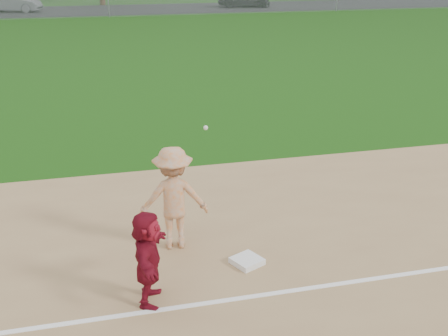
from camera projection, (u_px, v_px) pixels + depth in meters
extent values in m
plane|color=#18470D|center=(245.00, 270.00, 9.51)|extent=(160.00, 160.00, 0.00)
cube|color=white|center=(260.00, 295.00, 8.77)|extent=(60.00, 0.10, 0.01)
cube|color=black|center=(106.00, 10.00, 51.10)|extent=(120.00, 10.00, 0.01)
cube|color=white|center=(247.00, 261.00, 9.65)|extent=(0.61, 0.61, 0.10)
imported|color=maroon|center=(148.00, 258.00, 8.38)|extent=(0.75, 1.47, 1.51)
imported|color=#5B5D63|center=(13.00, 3.00, 49.04)|extent=(4.96, 2.92, 1.54)
imported|color=#ACACAF|center=(174.00, 198.00, 9.94)|extent=(1.29, 0.82, 1.90)
sphere|color=silver|center=(206.00, 128.00, 9.03)|extent=(0.08, 0.08, 0.08)
plane|color=#999EA0|center=(109.00, 4.00, 45.32)|extent=(110.00, 0.00, 110.00)
cylinder|color=gray|center=(109.00, 4.00, 45.32)|extent=(0.08, 0.08, 2.00)
cylinder|color=gray|center=(337.00, 0.00, 49.84)|extent=(0.08, 0.08, 2.00)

